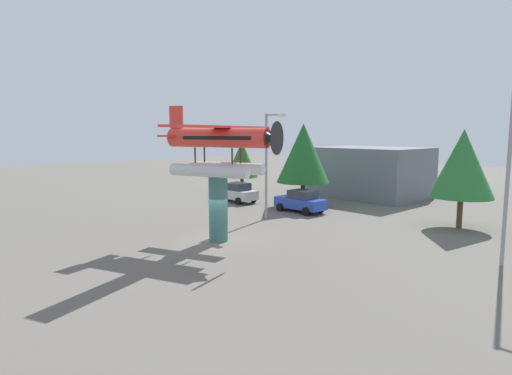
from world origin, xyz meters
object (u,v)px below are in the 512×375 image
Objects in this scene: tree_west at (242,159)px; tree_east at (303,153)px; floatplane_monument at (220,146)px; storefront_building at (369,172)px; car_mid_blue at (301,201)px; tree_center_back at (463,164)px; display_pedestal at (218,208)px; streetlight_primary at (268,158)px; car_near_silver at (236,192)px.

tree_east is (9.83, -1.76, 1.05)m from tree_west.
floatplane_monument reaches higher than storefront_building.
floatplane_monument is 11.82m from car_mid_blue.
floatplane_monument reaches higher than tree_east.
tree_center_back is at bearing 5.04° from tree_east.
display_pedestal reaches higher than car_mid_blue.
display_pedestal is 16.25m from tree_center_back.
floatplane_monument reaches higher than tree_center_back.
streetlight_primary is at bearing 94.65° from car_mid_blue.
display_pedestal is at bearing -120.55° from tree_center_back.
car_mid_blue is at bearing -52.33° from tree_east.
streetlight_primary is at bearing 90.25° from floatplane_monument.
car_mid_blue is 0.65× the size of tree_center_back.
car_mid_blue is 0.41× the size of storefront_building.
car_mid_blue is at bearing -18.98° from tree_west.
car_near_silver is 0.78× the size of tree_west.
car_near_silver and car_mid_blue have the same top height.
tree_east is at bearing 88.44° from floatplane_monument.
display_pedestal is at bearing -180.00° from floatplane_monument.
tree_center_back is at bearing 38.12° from floatplane_monument.
storefront_building is at bearing 78.91° from floatplane_monument.
streetlight_primary reaches higher than tree_east.
tree_west is (-14.46, 14.44, -2.02)m from floatplane_monument.
tree_west is 0.83× the size of tree_center_back.
floatplane_monument is 1.32× the size of streetlight_primary.
car_mid_blue is at bearing 84.00° from floatplane_monument.
streetlight_primary is 1.42× the size of tree_west.
floatplane_monument reaches higher than car_near_silver.
streetlight_primary is 14.31m from tree_west.
display_pedestal is 0.38× the size of floatplane_monument.
display_pedestal is 20.45m from tree_west.
car_near_silver is at bearing 113.95° from floatplane_monument.
tree_center_back is (18.30, 3.75, 3.38)m from car_near_silver.
tree_east reaches higher than storefront_building.
storefront_building is 9.53m from tree_east.
car_mid_blue is 12.47m from tree_west.
floatplane_monument is at bearing -69.94° from tree_east.
streetlight_primary is 1.08× the size of tree_east.
floatplane_monument reaches higher than display_pedestal.
tree_east is at bearing -154.91° from car_near_silver.
streetlight_primary is at bearing -84.54° from storefront_building.
storefront_building is 1.92× the size of tree_west.
display_pedestal is 13.76m from tree_east.
car_mid_blue is 11.63m from storefront_building.
tree_west is at bearing 146.15° from streetlight_primary.
tree_west is 22.54m from tree_center_back.
storefront_building is (-1.15, 11.48, 1.53)m from car_mid_blue.
streetlight_primary is (-2.60, 6.49, -1.08)m from floatplane_monument.
floatplane_monument is 7.07m from streetlight_primary.
storefront_building is at bearing 146.10° from tree_center_back.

